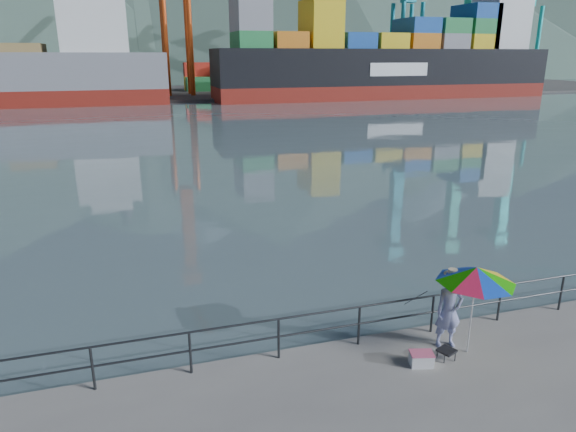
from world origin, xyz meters
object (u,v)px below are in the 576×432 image
(beach_umbrella, at_px, (476,275))
(fisherman, at_px, (449,311))
(container_ship, at_px, (394,60))
(cooler_bag, at_px, (421,359))

(beach_umbrella, bearing_deg, fisherman, 128.43)
(beach_umbrella, height_order, container_ship, container_ship)
(fisherman, relative_size, beach_umbrella, 0.81)
(fisherman, bearing_deg, beach_umbrella, -46.25)
(fisherman, bearing_deg, container_ship, 68.17)
(fisherman, height_order, beach_umbrella, beach_umbrella)
(container_ship, bearing_deg, fisherman, -117.15)
(fisherman, distance_m, cooler_bag, 1.39)
(fisherman, distance_m, container_ship, 79.37)
(fisherman, relative_size, container_ship, 0.03)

